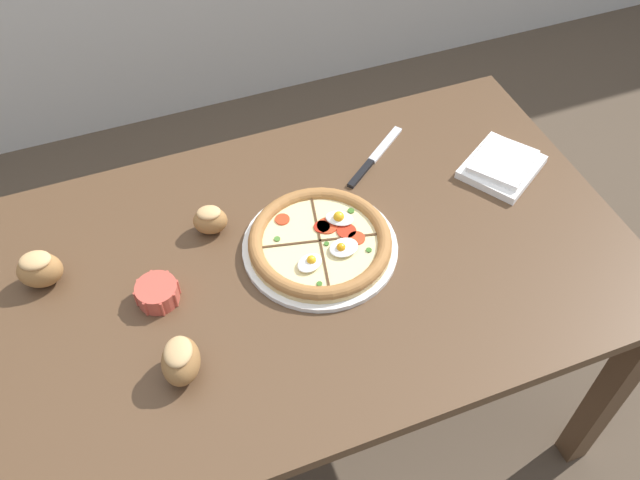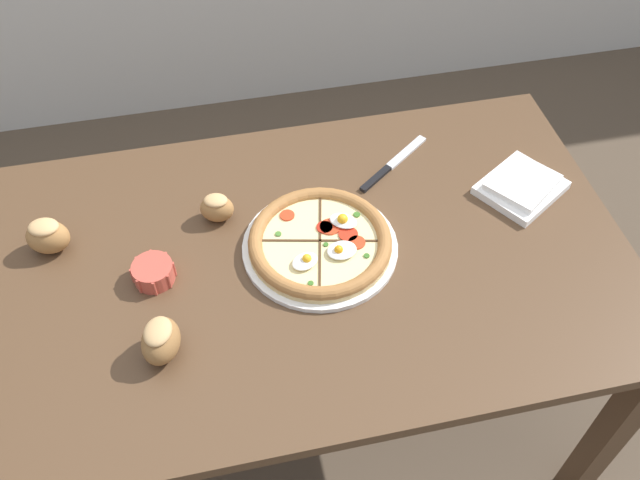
{
  "view_description": "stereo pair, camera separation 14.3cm",
  "coord_description": "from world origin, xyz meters",
  "px_view_note": "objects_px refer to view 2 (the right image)",
  "views": [
    {
      "loc": [
        -0.22,
        -0.85,
        1.84
      ],
      "look_at": [
        0.11,
        0.01,
        0.75
      ],
      "focal_mm": 38.0,
      "sensor_mm": 36.0,
      "label": 1
    },
    {
      "loc": [
        -0.08,
        -0.89,
        1.84
      ],
      "look_at": [
        0.11,
        0.01,
        0.75
      ],
      "focal_mm": 38.0,
      "sensor_mm": 36.0,
      "label": 2
    }
  ],
  "objects_px": {
    "bread_piece_mid": "(47,236)",
    "bread_piece_near": "(217,208)",
    "napkin_folded": "(521,186)",
    "pizza": "(320,243)",
    "bread_piece_far": "(161,340)",
    "ramekin_bowl": "(153,272)",
    "dining_table": "(271,287)",
    "knife_main": "(393,164)"
  },
  "relations": [
    {
      "from": "bread_piece_mid",
      "to": "bread_piece_near",
      "type": "bearing_deg",
      "value": 2.13
    },
    {
      "from": "napkin_folded",
      "to": "bread_piece_near",
      "type": "height_order",
      "value": "bread_piece_near"
    },
    {
      "from": "pizza",
      "to": "bread_piece_far",
      "type": "relative_size",
      "value": 2.99
    },
    {
      "from": "ramekin_bowl",
      "to": "dining_table",
      "type": "bearing_deg",
      "value": -1.9
    },
    {
      "from": "bread_piece_mid",
      "to": "bread_piece_far",
      "type": "distance_m",
      "value": 0.38
    },
    {
      "from": "pizza",
      "to": "knife_main",
      "type": "xyz_separation_m",
      "value": [
        0.22,
        0.22,
        -0.02
      ]
    },
    {
      "from": "bread_piece_near",
      "to": "bread_piece_mid",
      "type": "relative_size",
      "value": 0.84
    },
    {
      "from": "dining_table",
      "to": "knife_main",
      "type": "distance_m",
      "value": 0.42
    },
    {
      "from": "ramekin_bowl",
      "to": "napkin_folded",
      "type": "height_order",
      "value": "ramekin_bowl"
    },
    {
      "from": "dining_table",
      "to": "bread_piece_near",
      "type": "bearing_deg",
      "value": 121.18
    },
    {
      "from": "bread_piece_near",
      "to": "bread_piece_mid",
      "type": "height_order",
      "value": "bread_piece_mid"
    },
    {
      "from": "napkin_folded",
      "to": "knife_main",
      "type": "height_order",
      "value": "napkin_folded"
    },
    {
      "from": "pizza",
      "to": "ramekin_bowl",
      "type": "distance_m",
      "value": 0.35
    },
    {
      "from": "ramekin_bowl",
      "to": "knife_main",
      "type": "bearing_deg",
      "value": 21.26
    },
    {
      "from": "ramekin_bowl",
      "to": "napkin_folded",
      "type": "relative_size",
      "value": 0.39
    },
    {
      "from": "bread_piece_far",
      "to": "napkin_folded",
      "type": "bearing_deg",
      "value": 17.39
    },
    {
      "from": "bread_piece_far",
      "to": "dining_table",
      "type": "bearing_deg",
      "value": 37.04
    },
    {
      "from": "dining_table",
      "to": "napkin_folded",
      "type": "distance_m",
      "value": 0.62
    },
    {
      "from": "knife_main",
      "to": "bread_piece_mid",
      "type": "bearing_deg",
      "value": 149.8
    },
    {
      "from": "pizza",
      "to": "napkin_folded",
      "type": "distance_m",
      "value": 0.49
    },
    {
      "from": "dining_table",
      "to": "bread_piece_mid",
      "type": "relative_size",
      "value": 15.11
    },
    {
      "from": "bread_piece_near",
      "to": "bread_piece_far",
      "type": "xyz_separation_m",
      "value": [
        -0.14,
        -0.32,
        0.01
      ]
    },
    {
      "from": "dining_table",
      "to": "bread_piece_mid",
      "type": "height_order",
      "value": "bread_piece_mid"
    },
    {
      "from": "ramekin_bowl",
      "to": "knife_main",
      "type": "xyz_separation_m",
      "value": [
        0.58,
        0.22,
        -0.02
      ]
    },
    {
      "from": "dining_table",
      "to": "knife_main",
      "type": "relative_size",
      "value": 7.55
    },
    {
      "from": "bread_piece_near",
      "to": "bread_piece_far",
      "type": "relative_size",
      "value": 0.77
    },
    {
      "from": "bread_piece_near",
      "to": "bread_piece_mid",
      "type": "distance_m",
      "value": 0.36
    },
    {
      "from": "ramekin_bowl",
      "to": "bread_piece_far",
      "type": "height_order",
      "value": "bread_piece_far"
    },
    {
      "from": "dining_table",
      "to": "pizza",
      "type": "height_order",
      "value": "pizza"
    },
    {
      "from": "pizza",
      "to": "ramekin_bowl",
      "type": "bearing_deg",
      "value": -179.1
    },
    {
      "from": "pizza",
      "to": "knife_main",
      "type": "bearing_deg",
      "value": 44.21
    },
    {
      "from": "dining_table",
      "to": "bread_piece_far",
      "type": "relative_size",
      "value": 13.85
    },
    {
      "from": "napkin_folded",
      "to": "ramekin_bowl",
      "type": "bearing_deg",
      "value": -174.62
    },
    {
      "from": "dining_table",
      "to": "pizza",
      "type": "relative_size",
      "value": 4.63
    },
    {
      "from": "bread_piece_near",
      "to": "knife_main",
      "type": "relative_size",
      "value": 0.42
    },
    {
      "from": "dining_table",
      "to": "knife_main",
      "type": "bearing_deg",
      "value": 34.45
    },
    {
      "from": "pizza",
      "to": "napkin_folded",
      "type": "xyz_separation_m",
      "value": [
        0.49,
        0.07,
        -0.0
      ]
    },
    {
      "from": "bread_piece_mid",
      "to": "knife_main",
      "type": "height_order",
      "value": "bread_piece_mid"
    },
    {
      "from": "bread_piece_near",
      "to": "bread_piece_mid",
      "type": "bearing_deg",
      "value": -177.87
    },
    {
      "from": "dining_table",
      "to": "ramekin_bowl",
      "type": "distance_m",
      "value": 0.26
    },
    {
      "from": "bread_piece_near",
      "to": "bread_piece_far",
      "type": "height_order",
      "value": "bread_piece_far"
    },
    {
      "from": "pizza",
      "to": "bread_piece_far",
      "type": "xyz_separation_m",
      "value": [
        -0.34,
        -0.19,
        0.02
      ]
    }
  ]
}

